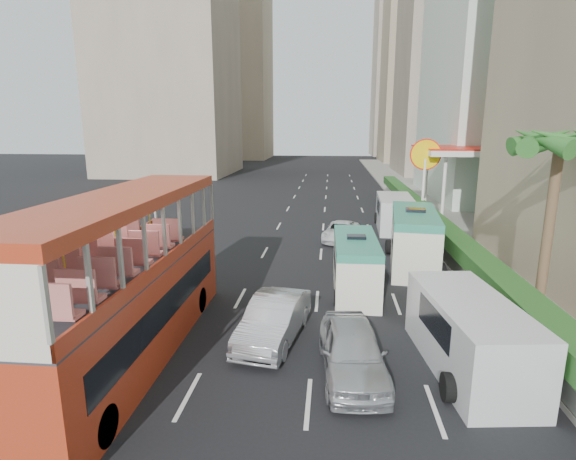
# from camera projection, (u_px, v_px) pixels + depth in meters

# --- Properties ---
(ground_plane) EXTENTS (200.00, 200.00, 0.00)m
(ground_plane) POSITION_uv_depth(u_px,v_px,m) (325.00, 364.00, 13.53)
(ground_plane) COLOR black
(ground_plane) RESTS_ON ground
(double_decker_bus) EXTENTS (2.50, 11.00, 5.06)m
(double_decker_bus) POSITION_uv_depth(u_px,v_px,m) (127.00, 278.00, 13.52)
(double_decker_bus) COLOR #B53318
(double_decker_bus) RESTS_ON ground
(car_silver_lane_a) EXTENTS (2.30, 4.65, 1.47)m
(car_silver_lane_a) POSITION_uv_depth(u_px,v_px,m) (274.00, 339.00, 15.09)
(car_silver_lane_a) COLOR #BABDC2
(car_silver_lane_a) RESTS_ON ground
(car_silver_lane_b) EXTENTS (2.13, 4.50, 1.49)m
(car_silver_lane_b) POSITION_uv_depth(u_px,v_px,m) (352.00, 374.00, 12.97)
(car_silver_lane_b) COLOR #BABDC2
(car_silver_lane_b) RESTS_ON ground
(van_asset) EXTENTS (2.65, 4.46, 1.16)m
(van_asset) POSITION_uv_depth(u_px,v_px,m) (341.00, 240.00, 28.24)
(van_asset) COLOR silver
(van_asset) RESTS_ON ground
(minibus_near) EXTENTS (1.83, 5.33, 2.35)m
(minibus_near) POSITION_uv_depth(u_px,v_px,m) (355.00, 265.00, 19.33)
(minibus_near) COLOR silver
(minibus_near) RESTS_ON ground
(minibus_far) EXTENTS (2.88, 6.60, 2.83)m
(minibus_far) POSITION_uv_depth(u_px,v_px,m) (414.00, 239.00, 22.77)
(minibus_far) COLOR silver
(minibus_far) RESTS_ON ground
(panel_van_near) EXTENTS (2.76, 5.56, 2.14)m
(panel_van_near) POSITION_uv_depth(u_px,v_px,m) (469.00, 335.00, 13.06)
(panel_van_near) COLOR silver
(panel_van_near) RESTS_ON ground
(panel_van_far) EXTENTS (2.52, 5.76, 2.26)m
(panel_van_far) POSITION_uv_depth(u_px,v_px,m) (395.00, 213.00, 31.16)
(panel_van_far) COLOR silver
(panel_van_far) RESTS_ON ground
(sidewalk) EXTENTS (6.00, 120.00, 0.18)m
(sidewalk) POSITION_uv_depth(u_px,v_px,m) (439.00, 213.00, 36.93)
(sidewalk) COLOR #99968C
(sidewalk) RESTS_ON ground
(kerb_wall) EXTENTS (0.30, 44.00, 1.00)m
(kerb_wall) POSITION_uv_depth(u_px,v_px,m) (434.00, 237.00, 26.39)
(kerb_wall) COLOR silver
(kerb_wall) RESTS_ON sidewalk
(hedge) EXTENTS (1.10, 44.00, 0.70)m
(hedge) POSITION_uv_depth(u_px,v_px,m) (435.00, 222.00, 26.20)
(hedge) COLOR #2D6626
(hedge) RESTS_ON kerb_wall
(palm_tree) EXTENTS (0.36, 0.36, 6.40)m
(palm_tree) POSITION_uv_depth(u_px,v_px,m) (548.00, 231.00, 15.93)
(palm_tree) COLOR brown
(palm_tree) RESTS_ON sidewalk
(shell_station) EXTENTS (6.50, 8.00, 5.50)m
(shell_station) POSITION_uv_depth(u_px,v_px,m) (461.00, 183.00, 34.30)
(shell_station) COLOR silver
(shell_station) RESTS_ON ground
(tower_far_a) EXTENTS (14.00, 14.00, 44.00)m
(tower_far_a) POSITION_uv_depth(u_px,v_px,m) (422.00, 47.00, 86.56)
(tower_far_a) COLOR tan
(tower_far_a) RESTS_ON ground
(tower_far_b) EXTENTS (14.00, 14.00, 40.00)m
(tower_far_b) POSITION_uv_depth(u_px,v_px,m) (403.00, 71.00, 108.35)
(tower_far_b) COLOR tan
(tower_far_b) RESTS_ON ground
(tower_left_b) EXTENTS (16.00, 16.00, 46.00)m
(tower_left_b) POSITION_uv_depth(u_px,v_px,m) (232.00, 51.00, 97.70)
(tower_left_b) COLOR tan
(tower_left_b) RESTS_ON ground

